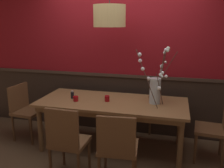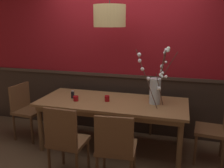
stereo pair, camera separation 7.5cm
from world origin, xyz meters
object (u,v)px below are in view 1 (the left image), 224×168
object	(u,v)px
chair_head_east_end	(217,125)
candle_holder_nearer_center	(76,99)
chair_far_side_right	(143,101)
pendant_lamp	(109,16)
chair_near_side_right	(118,146)
chair_head_west_end	(25,108)
candle_holder_nearer_edge	(107,98)
chair_near_side_left	(67,139)
dining_table	(112,106)
condiment_bottle	(72,95)
vase_with_blossoms	(155,88)

from	to	relation	value
chair_head_east_end	candle_holder_nearer_center	xyz separation A→B (m)	(-1.95, -0.15, 0.25)
chair_far_side_right	candle_holder_nearer_center	bearing A→B (deg)	-131.05
pendant_lamp	chair_near_side_right	bearing A→B (deg)	-69.83
chair_head_west_end	candle_holder_nearer_edge	world-z (taller)	chair_head_west_end
chair_head_east_end	candle_holder_nearer_edge	distance (m)	1.54
chair_far_side_right	candle_holder_nearer_edge	bearing A→B (deg)	-115.37
chair_near_side_left	candle_holder_nearer_edge	size ratio (longest dim) A/B	10.89
dining_table	chair_near_side_right	bearing A→B (deg)	-71.48
dining_table	chair_near_side_left	world-z (taller)	chair_near_side_left
chair_near_side_right	candle_holder_nearer_edge	xyz separation A→B (m)	(-0.36, 0.85, 0.27)
chair_near_side_left	condiment_bottle	distance (m)	0.93
candle_holder_nearer_center	candle_holder_nearer_edge	size ratio (longest dim) A/B	0.92
chair_near_side_right	chair_head_east_end	xyz separation A→B (m)	(1.15, 0.88, 0.01)
chair_near_side_left	candle_holder_nearer_edge	world-z (taller)	chair_near_side_left
chair_far_side_right	vase_with_blossoms	bearing A→B (deg)	-71.14
vase_with_blossoms	pendant_lamp	bearing A→B (deg)	178.94
chair_head_east_end	pendant_lamp	bearing A→B (deg)	177.43
candle_holder_nearer_center	pendant_lamp	bearing A→B (deg)	25.37
chair_near_side_right	candle_holder_nearer_center	distance (m)	1.12
chair_head_east_end	chair_far_side_right	bearing A→B (deg)	142.80
chair_head_east_end	candle_holder_nearer_center	size ratio (longest dim) A/B	12.23
chair_near_side_left	vase_with_blossoms	world-z (taller)	vase_with_blossoms
chair_head_west_end	pendant_lamp	bearing A→B (deg)	3.72
candle_holder_nearer_center	candle_holder_nearer_edge	distance (m)	0.46
dining_table	chair_head_west_end	distance (m)	1.46
chair_near_side_left	chair_far_side_right	xyz separation A→B (m)	(0.67, 1.71, -0.01)
condiment_bottle	pendant_lamp	distance (m)	1.27
dining_table	chair_near_side_left	size ratio (longest dim) A/B	2.33
candle_holder_nearer_center	dining_table	bearing A→B (deg)	15.87
candle_holder_nearer_edge	pendant_lamp	bearing A→B (deg)	84.11
vase_with_blossoms	pendant_lamp	size ratio (longest dim) A/B	0.96
dining_table	chair_far_side_right	xyz separation A→B (m)	(0.35, 0.84, -0.16)
candle_holder_nearer_center	chair_near_side_right	bearing A→B (deg)	-42.58
chair_head_east_end	condiment_bottle	bearing A→B (deg)	-179.14
chair_head_west_end	chair_near_side_right	bearing A→B (deg)	-26.28
chair_head_west_end	condiment_bottle	xyz separation A→B (m)	(0.84, -0.01, 0.29)
chair_near_side_left	condiment_bottle	size ratio (longest dim) A/B	7.70
chair_near_side_left	condiment_bottle	xyz separation A→B (m)	(-0.29, 0.84, 0.29)
chair_far_side_right	candle_holder_nearer_edge	size ratio (longest dim) A/B	10.46
chair_near_side_right	dining_table	bearing A→B (deg)	108.52
chair_head_west_end	candle_holder_nearer_edge	bearing A→B (deg)	-0.54
chair_head_east_end	candle_holder_nearer_edge	world-z (taller)	chair_head_east_end
chair_near_side_left	chair_far_side_right	size ratio (longest dim) A/B	1.04
chair_near_side_right	candle_holder_nearer_center	xyz separation A→B (m)	(-0.80, 0.74, 0.26)
chair_far_side_right	chair_head_east_end	xyz separation A→B (m)	(1.10, -0.83, 0.02)
candle_holder_nearer_center	candle_holder_nearer_edge	world-z (taller)	candle_holder_nearer_edge
chair_head_west_end	vase_with_blossoms	bearing A→B (deg)	2.17
chair_near_side_left	chair_head_west_end	distance (m)	1.41
chair_near_side_right	chair_near_side_left	size ratio (longest dim) A/B	0.99
candle_holder_nearer_edge	dining_table	bearing A→B (deg)	26.96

